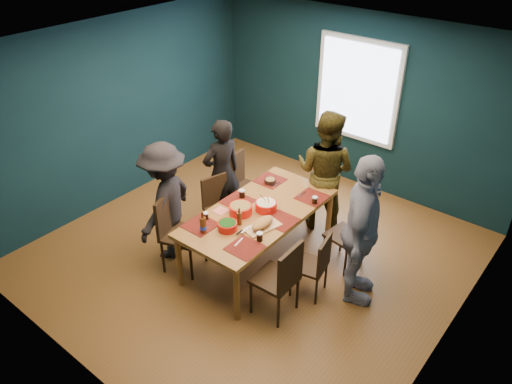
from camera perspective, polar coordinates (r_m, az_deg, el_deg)
room at (r=6.09m, az=1.25°, el=4.44°), size 5.01×5.01×2.71m
dining_table at (r=6.11m, az=0.30°, el=-2.73°), size 1.04×2.06×0.78m
chair_left_far at (r=7.07m, az=-1.71°, el=1.16°), size 0.49×0.49×0.98m
chair_left_mid at (r=6.76m, az=-4.34°, el=-1.17°), size 0.48×0.48×0.86m
chair_left_near at (r=6.19m, az=-9.20°, el=-3.96°), size 0.58×0.58×1.01m
chair_right_far at (r=6.24m, az=10.82°, el=-4.59°), size 0.46×0.46×0.90m
chair_right_mid at (r=5.80m, az=6.89°, el=-7.95°), size 0.44×0.44×0.82m
chair_right_near at (r=5.46m, az=2.97°, el=-9.53°), size 0.45×0.45×0.97m
person_far_left at (r=6.85m, az=-3.93°, el=2.15°), size 0.52×0.66×1.58m
person_back at (r=6.79m, az=7.90°, el=2.36°), size 0.92×0.75×1.74m
person_right at (r=5.59m, az=11.95°, el=-4.44°), size 0.84×1.17×1.85m
person_near_left at (r=6.32m, az=-10.32°, el=-1.09°), size 0.87×1.15×1.59m
bowl_salad at (r=5.99m, az=-1.79°, el=-1.96°), size 0.28×0.28×0.12m
bowl_dumpling at (r=6.06m, az=1.15°, el=-1.56°), size 0.27×0.27×0.25m
bowl_herbs at (r=5.73m, az=-3.28°, el=-3.86°), size 0.23×0.23×0.10m
cutting_board at (r=5.75m, az=0.74°, el=-3.67°), size 0.31×0.55×0.12m
small_bowl at (r=6.61m, az=1.64°, el=1.27°), size 0.16×0.16×0.06m
beer_bottle_a at (r=5.68m, az=-6.07°, el=-3.78°), size 0.08×0.08×0.28m
beer_bottle_b at (r=5.79m, az=-1.93°, el=-2.99°), size 0.06×0.06×0.23m
cola_glass_a at (r=5.93m, az=-5.76°, el=-2.69°), size 0.07×0.07×0.09m
cola_glass_b at (r=5.55m, az=0.42°, el=-5.09°), size 0.07×0.07×0.10m
cola_glass_c at (r=6.22m, az=6.73°, el=-0.90°), size 0.07×0.07×0.10m
cola_glass_d at (r=6.30m, az=-1.60°, el=-0.16°), size 0.08×0.08×0.11m
napkin_a at (r=5.94m, az=3.06°, el=-3.05°), size 0.17×0.17×0.00m
napkin_b at (r=6.08m, az=-4.08°, el=-2.14°), size 0.16×0.16×0.00m
napkin_c at (r=5.44m, az=-1.80°, el=-6.72°), size 0.13×0.13×0.00m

